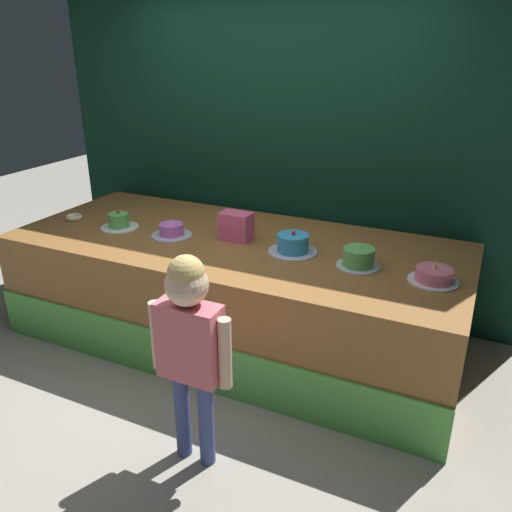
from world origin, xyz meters
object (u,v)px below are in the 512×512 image
(cake_left, at_px, (171,231))
(cake_right, at_px, (358,258))
(donut, at_px, (74,217))
(cake_center, at_px, (293,244))
(pink_box, at_px, (236,226))
(cake_far_right, at_px, (434,276))
(child_figure, at_px, (189,335))
(cake_far_left, at_px, (119,222))

(cake_left, height_order, cake_right, cake_right)
(donut, xyz_separation_m, cake_center, (1.84, 0.09, 0.04))
(pink_box, height_order, cake_far_right, pink_box)
(child_figure, bearing_deg, donut, 148.32)
(cake_right, bearing_deg, child_figure, -115.31)
(pink_box, bearing_deg, cake_right, -6.71)
(pink_box, height_order, cake_right, pink_box)
(cake_left, relative_size, cake_right, 1.08)
(cake_center, bearing_deg, cake_left, -175.14)
(cake_left, bearing_deg, cake_center, 4.86)
(cake_right, height_order, cake_far_right, cake_right)
(donut, height_order, cake_far_right, cake_far_right)
(cake_left, distance_m, cake_right, 1.38)
(cake_far_left, xyz_separation_m, cake_right, (1.84, 0.05, 0.01))
(donut, xyz_separation_m, cake_far_left, (0.46, -0.01, 0.03))
(cake_right, bearing_deg, cake_far_left, -178.46)
(donut, bearing_deg, cake_left, 0.99)
(pink_box, distance_m, donut, 1.39)
(child_figure, bearing_deg, cake_left, 127.39)
(child_figure, bearing_deg, cake_center, 86.34)
(donut, bearing_deg, pink_box, 6.31)
(child_figure, height_order, pink_box, child_figure)
(child_figure, relative_size, cake_center, 3.58)
(cake_far_left, bearing_deg, cake_far_right, 0.54)
(cake_far_left, relative_size, cake_far_right, 0.97)
(pink_box, relative_size, donut, 1.67)
(cake_center, bearing_deg, cake_far_left, -175.89)
(donut, xyz_separation_m, cake_far_right, (2.76, 0.02, 0.02))
(cake_center, bearing_deg, cake_far_right, -4.81)
(cake_center, height_order, cake_right, cake_right)
(child_figure, height_order, cake_far_right, child_figure)
(pink_box, relative_size, cake_left, 0.75)
(cake_right, distance_m, cake_far_right, 0.46)
(child_figure, xyz_separation_m, cake_center, (0.08, 1.18, 0.07))
(cake_left, bearing_deg, cake_far_right, 0.03)
(pink_box, xyz_separation_m, cake_center, (0.46, -0.06, -0.04))
(child_figure, distance_m, cake_far_left, 1.70)
(cake_far_left, bearing_deg, cake_center, 4.11)
(child_figure, distance_m, cake_right, 1.26)
(donut, bearing_deg, child_figure, -31.68)
(cake_far_left, bearing_deg, pink_box, 9.72)
(child_figure, bearing_deg, pink_box, 107.20)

